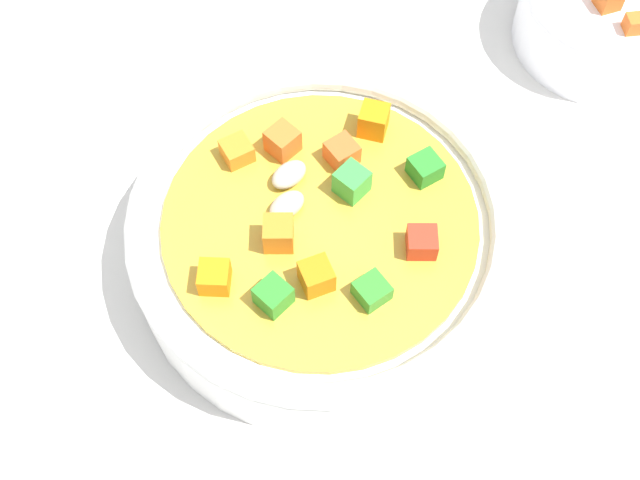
% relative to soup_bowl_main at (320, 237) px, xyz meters
% --- Properties ---
extents(ground_plane, '(1.40, 1.40, 0.02)m').
position_rel_soup_bowl_main_xyz_m(ground_plane, '(0.00, -0.00, -0.04)').
color(ground_plane, silver).
extents(soup_bowl_main, '(0.21, 0.21, 0.06)m').
position_rel_soup_bowl_main_xyz_m(soup_bowl_main, '(0.00, 0.00, 0.00)').
color(soup_bowl_main, white).
rests_on(soup_bowl_main, ground_plane).
extents(side_bowl_small, '(0.12, 0.12, 0.05)m').
position_rel_soup_bowl_main_xyz_m(side_bowl_small, '(0.03, 0.25, -0.00)').
color(side_bowl_small, white).
rests_on(side_bowl_small, ground_plane).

